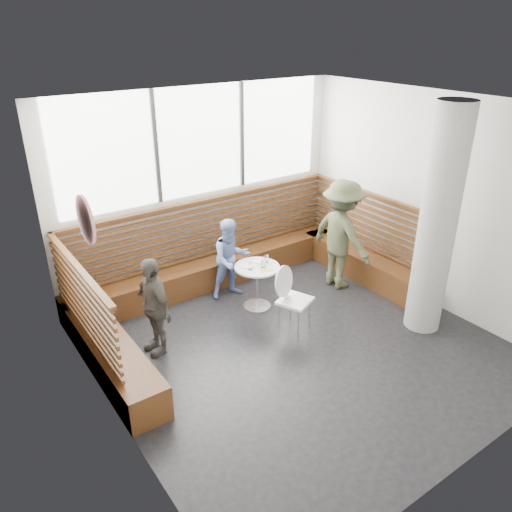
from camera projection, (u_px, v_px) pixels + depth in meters
room at (302, 240)px, 6.15m from camera, size 5.00×5.00×3.20m
booth at (228, 272)px, 7.97m from camera, size 5.00×2.50×1.44m
concrete_column at (438, 223)px, 6.67m from camera, size 0.50×0.50×3.20m
wall_art at (85, 220)px, 4.86m from camera, size 0.03×0.50×0.50m
cafe_table at (257, 278)px, 7.59m from camera, size 0.68×0.68×0.70m
cafe_chair at (292, 293)px, 7.06m from camera, size 0.46×0.45×0.96m
adult_man at (342, 235)px, 8.06m from camera, size 0.69×1.19×1.83m
child_back at (231, 259)px, 7.86m from camera, size 0.70×0.59×1.31m
child_left at (154, 306)px, 6.50m from camera, size 0.38×0.82×1.37m
plate_near at (247, 266)px, 7.51m from camera, size 0.21×0.21×0.01m
plate_far at (259, 261)px, 7.67m from camera, size 0.21×0.21×0.02m
glass_left at (250, 266)px, 7.40m from camera, size 0.06×0.06×0.10m
glass_mid at (263, 263)px, 7.46m from camera, size 0.08×0.08×0.12m
glass_right at (266, 259)px, 7.62m from camera, size 0.07×0.07×0.11m
menu_card at (267, 269)px, 7.41m from camera, size 0.24×0.20×0.00m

